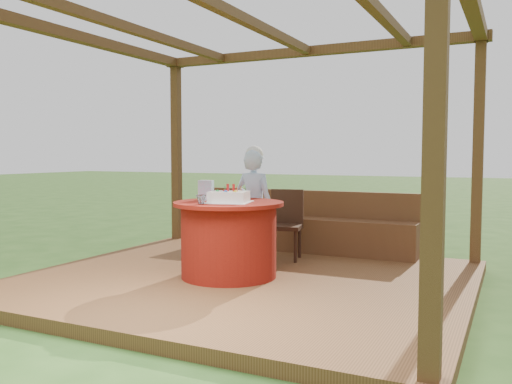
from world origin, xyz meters
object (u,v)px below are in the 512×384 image
at_px(birthday_cake, 229,197).
at_px(drinking_glass, 201,200).
at_px(elderly_woman, 254,205).
at_px(table, 229,239).
at_px(bench, 304,231).
at_px(gift_bag, 206,190).
at_px(chair, 286,221).

bearing_deg(birthday_cake, drinking_glass, -117.40).
bearing_deg(drinking_glass, elderly_woman, 86.83).
bearing_deg(table, bench, 84.94).
distance_m(table, gift_bag, 0.59).
height_order(table, chair, chair).
bearing_deg(bench, birthday_cake, -93.45).
bearing_deg(bench, drinking_glass, -96.98).
bearing_deg(elderly_woman, drinking_glass, -93.17).
height_order(chair, birthday_cake, birthday_cake).
distance_m(chair, elderly_woman, 0.57).
bearing_deg(drinking_glass, chair, 80.58).
bearing_deg(birthday_cake, elderly_woman, 96.66).
relative_size(table, drinking_glass, 11.32).
bearing_deg(bench, chair, -90.62).
bearing_deg(drinking_glass, birthday_cake, 62.60).
distance_m(chair, drinking_glass, 1.63).
bearing_deg(drinking_glass, table, 74.07).
bearing_deg(gift_bag, table, -24.10).
distance_m(bench, table, 1.81).
bearing_deg(drinking_glass, gift_bag, 115.03).
bearing_deg(gift_bag, bench, 61.15).
bearing_deg(chair, gift_bag, -112.09).
relative_size(bench, elderly_woman, 2.16).
relative_size(bench, drinking_glass, 29.53).
bearing_deg(chair, elderly_woman, -112.65).
relative_size(table, gift_bag, 5.32).
height_order(birthday_cake, gift_bag, gift_bag).
xyz_separation_m(birthday_cake, gift_bag, (-0.35, 0.14, 0.05)).
relative_size(elderly_woman, drinking_glass, 13.66).
bearing_deg(chair, birthday_cake, -94.81).
xyz_separation_m(bench, chair, (-0.01, -0.61, 0.20)).
relative_size(bench, chair, 3.52).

